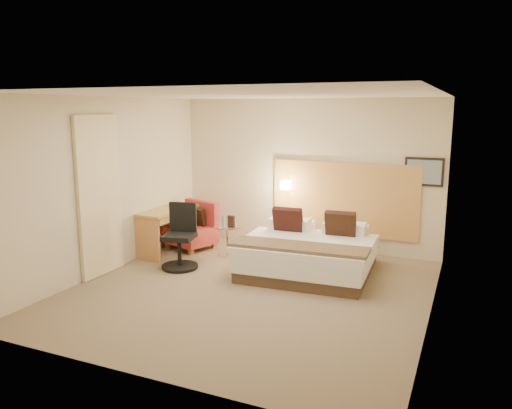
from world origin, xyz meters
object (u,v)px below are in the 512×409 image
at_px(bed, 309,252).
at_px(lounge_chair, 193,230).
at_px(side_table, 227,239).
at_px(desk, 168,218).
at_px(desk_chair, 180,242).

bearing_deg(bed, lounge_chair, 168.63).
relative_size(side_table, desk, 0.41).
distance_m(lounge_chair, side_table, 0.84).
relative_size(bed, lounge_chair, 2.13).
height_order(side_table, desk_chair, desk_chair).
distance_m(lounge_chair, desk, 0.56).
xyz_separation_m(bed, lounge_chair, (-2.38, 0.48, 0.02)).
height_order(lounge_chair, desk, lounge_chair).
height_order(lounge_chair, side_table, lounge_chair).
height_order(bed, desk_chair, desk_chair).
xyz_separation_m(bed, side_table, (-1.57, 0.27, -0.02)).
relative_size(bed, desk_chair, 2.00).
bearing_deg(side_table, desk, -168.37).
bearing_deg(desk, side_table, 11.63).
height_order(lounge_chair, desk_chair, desk_chair).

